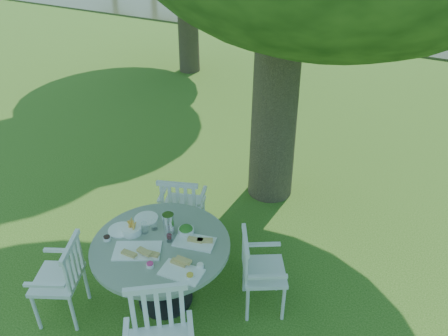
{
  "coord_description": "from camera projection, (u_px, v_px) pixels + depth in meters",
  "views": [
    {
      "loc": [
        2.17,
        -3.68,
        3.55
      ],
      "look_at": [
        0.0,
        0.2,
        0.85
      ],
      "focal_mm": 35.0,
      "sensor_mm": 36.0,
      "label": 1
    }
  ],
  "objects": [
    {
      "name": "chair_nw",
      "position": [
        181.0,
        205.0,
        5.07
      ],
      "size": [
        0.59,
        0.57,
        0.93
      ],
      "rotation": [
        0.0,
        0.0,
        -2.79
      ],
      "color": "silver",
      "rests_on": "ground"
    },
    {
      "name": "table",
      "position": [
        162.0,
        256.0,
        4.26
      ],
      "size": [
        1.34,
        1.34,
        0.75
      ],
      "color": "black",
      "rests_on": "ground"
    },
    {
      "name": "chair_se",
      "position": [
        159.0,
        335.0,
        3.5
      ],
      "size": [
        0.69,
        0.68,
        1.0
      ],
      "rotation": [
        0.0,
        0.0,
        0.65
      ],
      "color": "silver",
      "rests_on": "ground"
    },
    {
      "name": "tableware",
      "position": [
        158.0,
        236.0,
        4.22
      ],
      "size": [
        1.19,
        0.78,
        0.23
      ],
      "color": "white",
      "rests_on": "table"
    },
    {
      "name": "chair_sw",
      "position": [
        65.0,
        275.0,
        4.14
      ],
      "size": [
        0.59,
        0.6,
        0.9
      ],
      "rotation": [
        0.0,
        0.0,
        -1.1
      ],
      "color": "silver",
      "rests_on": "ground"
    },
    {
      "name": "chair_ne",
      "position": [
        255.0,
        267.0,
        4.24
      ],
      "size": [
        0.59,
        0.6,
        0.88
      ],
      "rotation": [
        0.0,
        0.0,
        -4.16
      ],
      "color": "silver",
      "rests_on": "ground"
    },
    {
      "name": "ground",
      "position": [
        216.0,
        233.0,
        5.49
      ],
      "size": [
        140.0,
        140.0,
        0.0
      ],
      "primitive_type": "plane",
      "color": "#20440E",
      "rests_on": "ground"
    }
  ]
}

